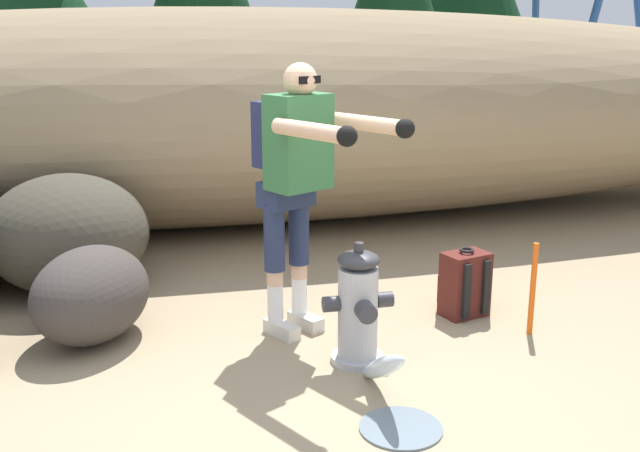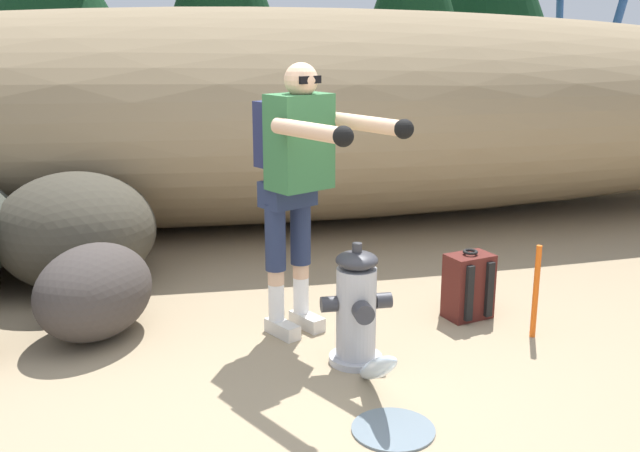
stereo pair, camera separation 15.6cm
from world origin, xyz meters
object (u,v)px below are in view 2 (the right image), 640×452
Objects in this scene: survey_stake at (536,292)px; fire_hydrant at (356,309)px; utility_worker at (298,167)px; boulder_outlier at (94,291)px; spare_backpack at (468,286)px; boulder_mid at (76,231)px.

fire_hydrant is at bearing -173.01° from survey_stake.
boulder_outlier is (-1.26, 0.21, -0.78)m from utility_worker.
fire_hydrant reaches higher than boulder_outlier.
spare_backpack is at bearing 125.95° from survey_stake.
fire_hydrant is 1.67m from boulder_outlier.
utility_worker is 1.95× the size of boulder_outlier.
fire_hydrant is 1.19m from survey_stake.
boulder_outlier is at bearing 70.31° from spare_backpack.
boulder_outlier is at bearing 168.64° from survey_stake.
survey_stake is (1.44, -0.33, -0.78)m from utility_worker.
utility_worker is 1.67m from survey_stake.
utility_worker reaches higher than survey_stake.
utility_worker is 1.50m from boulder_outlier.
survey_stake is at bearing -160.19° from spare_backpack.
boulder_mid is at bearing 152.48° from survey_stake.
boulder_mid is at bearing 50.68° from spare_backpack.
utility_worker reaches higher than fire_hydrant.
survey_stake reaches higher than spare_backpack.
utility_worker reaches higher than boulder_outlier.
fire_hydrant is 0.43× the size of utility_worker.
fire_hydrant is at bearing -0.23° from utility_worker.
fire_hydrant is 2.40m from boulder_mid.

